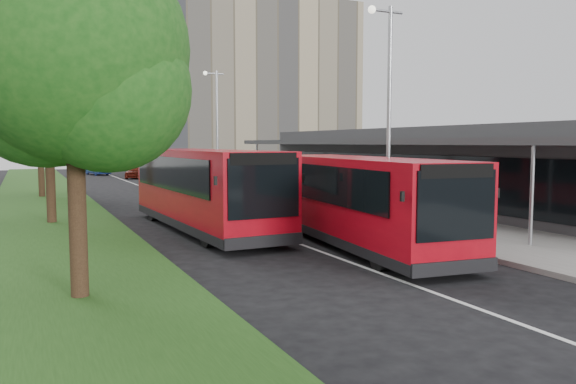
% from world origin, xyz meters
% --- Properties ---
extents(ground, '(120.00, 120.00, 0.00)m').
position_xyz_m(ground, '(0.00, 0.00, 0.00)').
color(ground, black).
rests_on(ground, ground).
extents(pavement, '(5.00, 80.00, 0.15)m').
position_xyz_m(pavement, '(6.00, 20.00, 0.07)').
color(pavement, slate).
rests_on(pavement, ground).
extents(grass_verge, '(5.00, 80.00, 0.10)m').
position_xyz_m(grass_verge, '(-7.00, 20.00, 0.05)').
color(grass_verge, '#224917').
rests_on(grass_verge, ground).
extents(lane_centre_line, '(0.12, 70.00, 0.01)m').
position_xyz_m(lane_centre_line, '(0.00, 15.00, 0.01)').
color(lane_centre_line, silver).
rests_on(lane_centre_line, ground).
extents(kerb_dashes, '(0.12, 56.00, 0.01)m').
position_xyz_m(kerb_dashes, '(3.30, 19.00, 0.01)').
color(kerb_dashes, silver).
rests_on(kerb_dashes, ground).
extents(office_block, '(22.00, 12.00, 18.00)m').
position_xyz_m(office_block, '(14.00, 42.00, 9.00)').
color(office_block, tan).
rests_on(office_block, ground).
extents(station_building, '(7.70, 26.00, 4.00)m').
position_xyz_m(station_building, '(10.86, 8.00, 2.04)').
color(station_building, '#333336').
rests_on(station_building, ground).
extents(tree_near, '(4.64, 4.64, 7.45)m').
position_xyz_m(tree_near, '(-7.01, -2.95, 4.81)').
color(tree_near, black).
rests_on(tree_near, ground).
extents(tree_mid, '(4.64, 4.64, 7.44)m').
position_xyz_m(tree_mid, '(-7.01, 9.05, 4.81)').
color(tree_mid, black).
rests_on(tree_mid, ground).
extents(tree_far, '(4.49, 4.49, 7.18)m').
position_xyz_m(tree_far, '(-7.01, 21.05, 4.63)').
color(tree_far, black).
rests_on(tree_far, ground).
extents(lamp_post_near, '(1.44, 0.28, 8.00)m').
position_xyz_m(lamp_post_near, '(4.12, 2.00, 4.72)').
color(lamp_post_near, gray).
rests_on(lamp_post_near, pavement).
extents(lamp_post_far, '(1.44, 0.28, 8.00)m').
position_xyz_m(lamp_post_far, '(4.12, 22.00, 4.72)').
color(lamp_post_far, gray).
rests_on(lamp_post_far, pavement).
extents(bus_main, '(3.50, 10.07, 2.79)m').
position_xyz_m(bus_main, '(1.50, -0.32, 1.43)').
color(bus_main, '#B20916').
rests_on(bus_main, ground).
extents(bus_second, '(3.10, 10.67, 2.99)m').
position_xyz_m(bus_second, '(-1.91, 5.00, 1.53)').
color(bus_second, '#B20916').
rests_on(bus_second, ground).
extents(litter_bin, '(0.67, 0.67, 1.02)m').
position_xyz_m(litter_bin, '(5.27, 9.70, 0.66)').
color(litter_bin, '#312414').
rests_on(litter_bin, pavement).
extents(bollard, '(0.18, 0.18, 0.92)m').
position_xyz_m(bollard, '(4.83, 18.81, 0.61)').
color(bollard, yellow).
rests_on(bollard, pavement).
extents(car_near, '(2.85, 3.94, 1.25)m').
position_xyz_m(car_near, '(1.48, 37.53, 0.62)').
color(car_near, '#57150C').
rests_on(car_near, ground).
extents(car_far, '(2.30, 4.04, 1.26)m').
position_xyz_m(car_far, '(-1.12, 44.73, 0.63)').
color(car_far, navy).
rests_on(car_far, ground).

